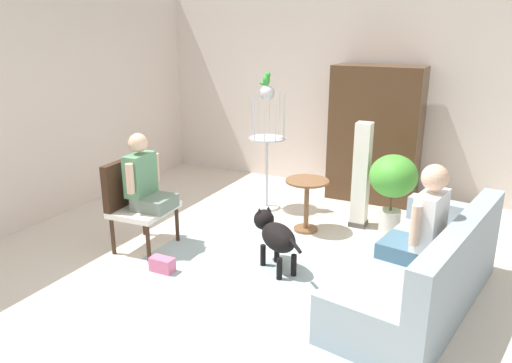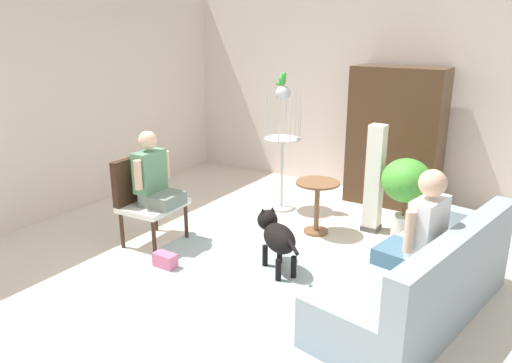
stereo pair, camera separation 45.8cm
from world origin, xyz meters
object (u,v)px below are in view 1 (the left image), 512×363
Objects in this scene: couch at (424,273)px; armchair at (134,197)px; dog at (275,235)px; parrot at (266,79)px; round_end_table at (307,197)px; handbag at (162,265)px; column_lamp at (361,176)px; potted_plant at (393,181)px; person_on_armchair at (145,179)px; person_on_couch at (422,223)px; armoire_cabinet at (375,134)px; bird_cage_stand at (267,138)px.

couch is 2.27× the size of armchair.
dog is 4.07× the size of parrot.
handbag is (-0.90, -1.63, -0.35)m from round_end_table.
column_lamp is at bearing 122.74° from couch.
couch is 1.60m from potted_plant.
person_on_armchair is 0.94m from handbag.
column_lamp is at bearing 167.86° from potted_plant.
round_end_table is 0.71m from column_lamp.
armchair is 0.27m from person_on_armchair.
person_on_armchair is at bearing -138.78° from column_lamp.
person_on_couch is (-0.05, -0.03, 0.46)m from couch.
person_on_couch reaches higher than person_on_armchair.
couch is 1.44m from dog.
armchair reaches higher than round_end_table.
couch is at bearing 2.60° from armchair.
armchair is 0.76× the size of column_lamp.
person_on_couch reaches higher than dog.
person_on_armchair is 2.52m from column_lamp.
dog is at bearing 30.45° from handbag.
couch is 1.20× the size of armoire_cabinet.
bird_cage_stand is at bearing -0.00° from parrot.
armoire_cabinet is at bearing 113.44° from potted_plant.
couch is at bearing -2.01° from dog.
handbag is (-1.42, -2.05, -0.56)m from column_lamp.
person_on_couch reaches higher than couch.
potted_plant reaches higher than handbag.
armchair is at bearing -177.87° from person_on_couch.
bird_cage_stand is 6.73× the size of handbag.
parrot is at bearing 118.52° from dog.
parrot is 1.99m from potted_plant.
armchair is 1.41× the size of dog.
armchair is 4.03× the size of handbag.
potted_plant is 3.94× the size of handbag.
couch is 3.11m from parrot.
armchair is 1.55× the size of round_end_table.
column_lamp reaches higher than armchair.
couch is at bearing 12.22° from handbag.
bird_cage_stand is (-0.83, 1.55, 0.60)m from dog.
potted_plant is at bearing -5.15° from bird_cage_stand.
person_on_couch is at bearing -36.31° from bird_cage_stand.
armchair is 1.02× the size of potted_plant.
dog is 1.65m from potted_plant.
dog is 1.16m from handbag.
couch is 1.85m from column_lamp.
dog is 2.64m from armoire_cabinet.
round_end_table is 1.00m from potted_plant.
parrot is at bearing 143.83° from person_on_couch.
handbag is at bearing -93.90° from bird_cage_stand.
dog is (1.44, 0.18, -0.42)m from person_on_armchair.
person_on_armchair is 1.84m from bird_cage_stand.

